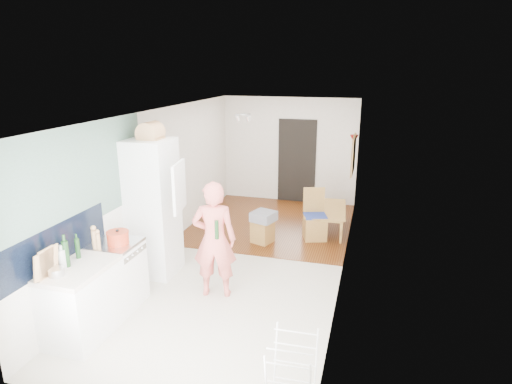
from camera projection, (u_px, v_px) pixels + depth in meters
The scene contains 32 objects.
room_shell at pixel (246, 190), 6.95m from camera, with size 3.20×7.00×2.50m, color white, non-canonical shape.
floor at pixel (247, 260), 7.30m from camera, with size 3.20×7.00×0.01m, color beige.
wood_floor_overlay at pixel (272, 223), 9.01m from camera, with size 3.20×3.30×0.01m, color brown.
sage_wall_panel at pixel (78, 177), 5.34m from camera, with size 0.02×3.00×1.30m, color slate.
tile_splashback at pixel (55, 246), 5.03m from camera, with size 0.02×1.90×0.50m, color black.
doorway_recess at pixel (297, 161), 10.18m from camera, with size 0.90×0.04×2.00m, color black.
base_cabinet at pixel (82, 304), 5.16m from camera, with size 0.60×0.90×0.86m, color white.
worktop at pixel (78, 269), 5.03m from camera, with size 0.62×0.92×0.06m, color beige.
range_cooker at pixel (118, 275), 5.85m from camera, with size 0.60×0.60×0.88m, color white.
cooker_top at pixel (114, 244), 5.72m from camera, with size 0.60×0.60×0.04m, color silver.
fridge_housing at pixel (153, 208), 6.61m from camera, with size 0.66×0.66×2.15m, color white.
fridge_door at pixel (179, 187), 6.04m from camera, with size 0.56×0.04×0.70m, color white.
fridge_interior at pixel (170, 180), 6.39m from camera, with size 0.02×0.52×0.66m, color white.
pinboard at pixel (353, 155), 8.21m from camera, with size 0.03×0.90×0.70m, color tan.
pinboard_frame at pixel (353, 155), 8.21m from camera, with size 0.01×0.94×0.74m, color #B0853F.
wall_sconce at pixel (354, 139), 8.76m from camera, with size 0.18×0.18×0.16m, color maroon.
person at pixel (214, 230), 5.95m from camera, with size 0.73×0.48×2.00m, color #E96B61.
dining_table at pixel (327, 221), 8.53m from camera, with size 1.16×0.65×0.41m, color #B0853F.
dining_chair at pixel (315, 215), 8.06m from camera, with size 0.41×0.41×0.97m, color #B0853F, non-canonical shape.
stool at pixel (263, 231), 7.97m from camera, with size 0.34×0.34×0.45m, color #B0853F, non-canonical shape.
grey_drape at pixel (264, 216), 7.84m from camera, with size 0.39×0.39×0.18m, color gray.
drying_rack at pixel (292, 377), 3.98m from camera, with size 0.42×0.38×0.81m, color white, non-canonical shape.
bread_bin at pixel (151, 133), 6.30m from camera, with size 0.35×0.33×0.18m, color tan, non-canonical shape.
red_casserole at pixel (118, 238), 5.66m from camera, with size 0.30×0.30×0.17m, color red.
steel_pan at pixel (57, 272), 4.81m from camera, with size 0.18×0.18×0.09m, color silver.
held_bottle at pixel (217, 230), 5.73m from camera, with size 0.06×0.06×0.26m, color #183B18.
bottle_a at pixel (66, 254), 4.99m from camera, with size 0.08×0.08×0.32m, color #183B18.
bottle_b at pixel (78, 248), 5.23m from camera, with size 0.06×0.06×0.25m, color #183B18.
bottle_c at pixel (62, 259), 4.97m from camera, with size 0.09×0.09×0.23m, color beige.
pepper_mill_front at pixel (98, 241), 5.51m from camera, with size 0.06×0.06×0.20m, color tan.
pepper_mill_back at pixel (95, 239), 5.51m from camera, with size 0.07×0.07×0.24m, color tan.
chopping_boards at pixel (46, 263), 4.72m from camera, with size 0.04×0.26×0.36m, color tan, non-canonical shape.
Camera 1 is at (1.96, -6.38, 3.20)m, focal length 30.00 mm.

